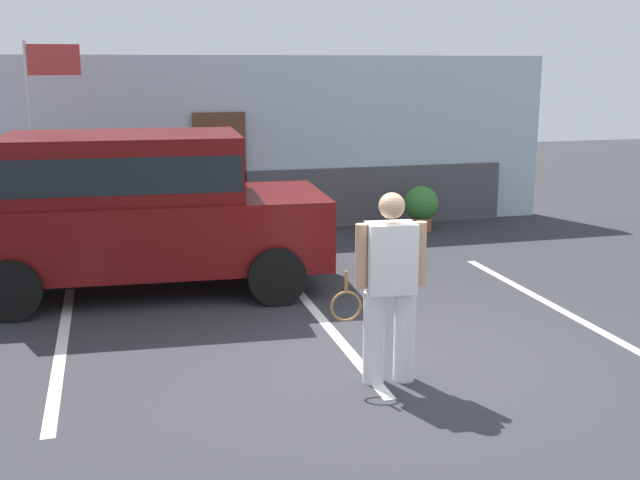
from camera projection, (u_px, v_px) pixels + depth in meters
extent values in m
plane|color=#2D2D33|center=(410.00, 366.00, 7.75)|extent=(40.00, 40.00, 0.00)
cube|color=silver|center=(62.00, 345.00, 8.32)|extent=(0.12, 4.40, 0.01)
cube|color=silver|center=(325.00, 323.00, 9.05)|extent=(0.12, 4.40, 0.01)
cube|color=silver|center=(549.00, 303.00, 9.78)|extent=(0.12, 4.40, 0.01)
cube|color=silver|center=(269.00, 143.00, 13.96)|extent=(10.48, 0.30, 3.05)
cube|color=#4C4C51|center=(272.00, 200.00, 13.99)|extent=(8.81, 0.10, 1.07)
cube|color=brown|center=(220.00, 173.00, 13.63)|extent=(0.90, 0.06, 2.10)
cube|color=#590C0C|center=(147.00, 230.00, 10.19)|extent=(4.71, 2.17, 0.90)
cube|color=#590C0C|center=(123.00, 166.00, 9.95)|extent=(3.00, 1.93, 0.80)
cube|color=black|center=(124.00, 167.00, 9.96)|extent=(2.94, 1.95, 0.44)
cylinder|color=black|center=(257.00, 242.00, 11.49)|extent=(0.73, 0.30, 0.72)
cylinder|color=black|center=(277.00, 276.00, 9.68)|extent=(0.73, 0.30, 0.72)
cylinder|color=black|center=(35.00, 252.00, 10.89)|extent=(0.73, 0.30, 0.72)
cylinder|color=black|center=(11.00, 290.00, 9.07)|extent=(0.73, 0.30, 0.72)
cylinder|color=white|center=(404.00, 336.00, 7.33)|extent=(0.20, 0.20, 0.87)
cylinder|color=white|center=(374.00, 338.00, 7.28)|extent=(0.20, 0.20, 0.87)
cube|color=white|center=(391.00, 258.00, 7.14)|extent=(0.46, 0.31, 0.65)
sphere|color=tan|center=(392.00, 206.00, 7.04)|extent=(0.24, 0.24, 0.24)
cylinder|color=tan|center=(420.00, 253.00, 7.19)|extent=(0.11, 0.11, 0.59)
cylinder|color=tan|center=(361.00, 256.00, 7.08)|extent=(0.11, 0.11, 0.59)
torus|color=olive|center=(346.00, 306.00, 7.22)|extent=(0.37, 0.05, 0.37)
cylinder|color=olive|center=(346.00, 282.00, 7.16)|extent=(0.03, 0.03, 0.20)
cylinder|color=#9E5638|center=(421.00, 224.00, 14.02)|extent=(0.39, 0.39, 0.24)
sphere|color=#387F33|center=(421.00, 203.00, 13.93)|extent=(0.61, 0.61, 0.61)
cylinder|color=silver|center=(33.00, 151.00, 11.84)|extent=(0.05, 0.05, 3.24)
cube|color=#B23838|center=(54.00, 60.00, 11.64)|extent=(0.75, 0.07, 0.45)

